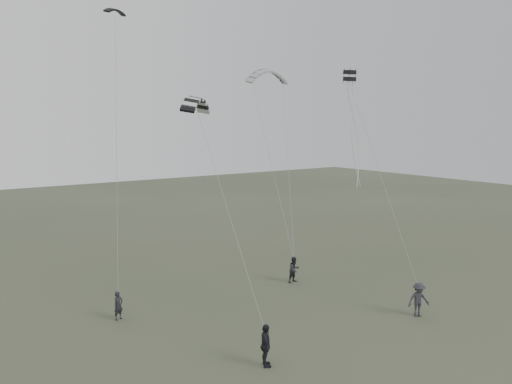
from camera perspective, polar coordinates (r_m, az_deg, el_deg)
ground at (r=27.19m, az=4.75°, el=-15.35°), size 140.00×140.00×0.00m
flyer_left at (r=29.02m, az=-15.46°, el=-12.40°), size 0.68×0.56×1.59m
flyer_right at (r=34.22m, az=4.40°, el=-8.83°), size 0.91×0.73×1.76m
flyer_center at (r=23.03m, az=1.11°, el=-17.15°), size 0.94×1.23×1.95m
flyer_far at (r=29.79m, az=18.09°, el=-11.61°), size 1.43×1.14×1.94m
kite_dark_small at (r=33.02m, az=-15.83°, el=19.41°), size 1.53×1.09×0.59m
kite_pale_large at (r=41.83m, az=1.36°, el=13.65°), size 3.78×1.46×1.70m
kite_striped at (r=27.43m, az=-6.89°, el=10.57°), size 2.88×2.81×1.32m
kite_box at (r=34.58m, az=10.66°, el=12.94°), size 0.62×0.67×0.75m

